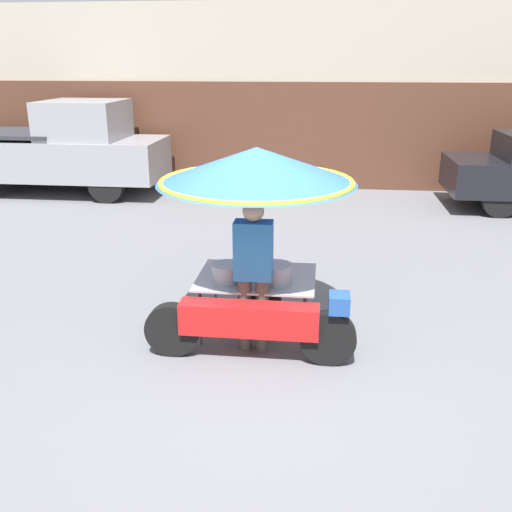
# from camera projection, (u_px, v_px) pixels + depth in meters

# --- Properties ---
(ground_plane) EXTENTS (36.00, 36.00, 0.00)m
(ground_plane) POSITION_uv_depth(u_px,v_px,m) (260.00, 368.00, 5.60)
(ground_plane) COLOR slate
(shopfront_building) EXTENTS (28.00, 2.06, 4.10)m
(shopfront_building) POSITION_uv_depth(u_px,v_px,m) (303.00, 96.00, 13.81)
(shopfront_building) COLOR #B2A893
(shopfront_building) RESTS_ON ground
(vendor_motorcycle_cart) EXTENTS (2.13, 2.06, 2.04)m
(vendor_motorcycle_cart) POSITION_uv_depth(u_px,v_px,m) (256.00, 189.00, 5.80)
(vendor_motorcycle_cart) COLOR black
(vendor_motorcycle_cart) RESTS_ON ground
(vendor_person) EXTENTS (0.38, 0.22, 1.60)m
(vendor_person) POSITION_uv_depth(u_px,v_px,m) (253.00, 269.00, 5.70)
(vendor_person) COLOR #4C473D
(vendor_person) RESTS_ON ground
(pickup_truck) EXTENTS (4.91, 1.81, 2.04)m
(pickup_truck) POSITION_uv_depth(u_px,v_px,m) (59.00, 150.00, 12.67)
(pickup_truck) COLOR black
(pickup_truck) RESTS_ON ground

